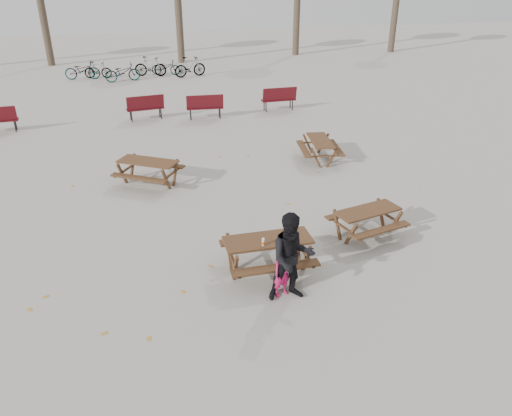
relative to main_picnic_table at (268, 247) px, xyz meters
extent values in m
plane|color=gray|center=(0.00, 0.00, -0.59)|extent=(80.00, 80.00, 0.00)
cube|color=#3C1F15|center=(0.00, 0.00, 0.16)|extent=(1.80, 0.70, 0.05)
cube|color=#3C1F15|center=(0.00, -0.60, -0.14)|extent=(1.80, 0.25, 0.05)
cube|color=#3C1F15|center=(0.00, 0.60, -0.14)|extent=(1.80, 0.25, 0.05)
cylinder|color=#3C1F15|center=(-0.75, -0.30, -0.22)|extent=(0.08, 0.08, 0.73)
cylinder|color=#3C1F15|center=(-0.75, 0.30, -0.22)|extent=(0.08, 0.08, 0.73)
cylinder|color=#3C1F15|center=(0.75, -0.30, -0.22)|extent=(0.08, 0.08, 0.73)
cylinder|color=#3C1F15|center=(0.75, 0.30, -0.22)|extent=(0.08, 0.08, 0.73)
cube|color=white|center=(0.36, -0.11, 0.21)|extent=(0.18, 0.11, 0.03)
ellipsoid|color=tan|center=(0.36, -0.11, 0.25)|extent=(0.14, 0.06, 0.05)
cylinder|color=silver|center=(-0.16, -0.22, 0.26)|extent=(0.06, 0.06, 0.15)
cylinder|color=#DF540B|center=(-0.16, -0.22, 0.25)|extent=(0.07, 0.07, 0.05)
cylinder|color=white|center=(-0.16, -0.22, 0.35)|extent=(0.03, 0.03, 0.02)
imported|color=#CE195A|center=(0.05, -0.87, -0.06)|extent=(0.45, 0.37, 1.05)
imported|color=black|center=(0.19, -1.00, 0.32)|extent=(0.91, 0.73, 1.81)
imported|color=black|center=(-4.84, 20.74, -0.10)|extent=(1.91, 0.82, 0.97)
imported|color=black|center=(-4.03, 20.80, -0.13)|extent=(1.56, 0.74, 0.90)
imported|color=black|center=(-2.71, 19.64, -0.10)|extent=(1.94, 0.98, 0.97)
imported|color=black|center=(-1.17, 20.66, -0.05)|extent=(1.87, 1.03, 1.08)
imported|color=black|center=(-0.31, 20.85, -0.17)|extent=(1.70, 0.98, 0.84)
imported|color=black|center=(0.97, 19.95, -0.04)|extent=(1.89, 0.97, 1.10)
cylinder|color=#382B21|center=(-7.00, 25.50, 2.56)|extent=(0.44, 0.44, 6.30)
cylinder|color=#382B21|center=(1.00, 24.50, 2.39)|extent=(0.44, 0.44, 5.95)
cylinder|color=#382B21|center=(9.00, 25.50, 2.74)|extent=(0.44, 0.44, 6.65)
cylinder|color=#382B21|center=(16.00, 25.00, 2.04)|extent=(0.44, 0.44, 5.25)
camera|label=1|loc=(-2.40, -8.52, 5.30)|focal=35.00mm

